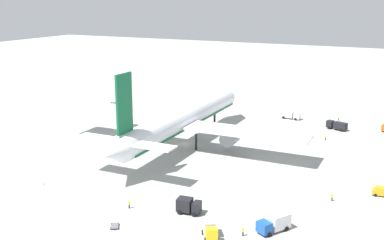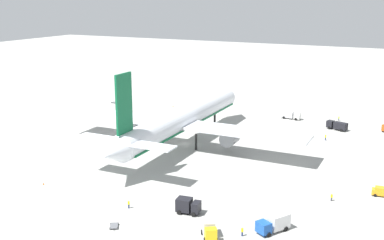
{
  "view_description": "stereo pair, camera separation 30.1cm",
  "coord_description": "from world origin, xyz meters",
  "px_view_note": "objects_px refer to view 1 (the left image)",
  "views": [
    {
      "loc": [
        -116.38,
        -61.08,
        41.15
      ],
      "look_at": [
        -0.96,
        -3.02,
        7.7
      ],
      "focal_mm": 44.85,
      "sensor_mm": 36.0,
      "label": 1
    },
    {
      "loc": [
        -116.24,
        -61.35,
        41.15
      ],
      "look_at": [
        -0.96,
        -3.02,
        7.7
      ],
      "focal_mm": 44.85,
      "sensor_mm": 36.0,
      "label": 2
    }
  ],
  "objects_px": {
    "service_truck_0": "(275,223)",
    "ground_worker_3": "(338,118)",
    "traffic_cone_1": "(44,184)",
    "service_truck_2": "(188,205)",
    "ground_worker_2": "(129,204)",
    "baggage_cart_0": "(115,102)",
    "ground_worker_1": "(243,232)",
    "service_truck_1": "(337,125)",
    "service_truck_3": "(291,115)",
    "ground_worker_0": "(325,137)",
    "baggage_cart_1": "(115,226)",
    "service_truck_5": "(210,229)",
    "airliner": "(182,120)",
    "traffic_cone_2": "(184,106)",
    "ground_worker_4": "(332,197)",
    "traffic_cone_0": "(173,106)",
    "service_van": "(383,192)"
  },
  "relations": [
    {
      "from": "service_truck_2",
      "to": "service_truck_3",
      "type": "height_order",
      "value": "service_truck_2"
    },
    {
      "from": "service_van",
      "to": "ground_worker_0",
      "type": "relative_size",
      "value": 2.68
    },
    {
      "from": "service_truck_3",
      "to": "baggage_cart_1",
      "type": "distance_m",
      "value": 93.56
    },
    {
      "from": "service_truck_0",
      "to": "ground_worker_0",
      "type": "bearing_deg",
      "value": 3.31
    },
    {
      "from": "ground_worker_3",
      "to": "traffic_cone_1",
      "type": "bearing_deg",
      "value": 151.33
    },
    {
      "from": "service_van",
      "to": "ground_worker_3",
      "type": "distance_m",
      "value": 64.43
    },
    {
      "from": "service_truck_2",
      "to": "baggage_cart_1",
      "type": "relative_size",
      "value": 1.72
    },
    {
      "from": "airliner",
      "to": "baggage_cart_0",
      "type": "xyz_separation_m",
      "value": [
        37.0,
        49.78,
        -7.27
      ]
    },
    {
      "from": "service_van",
      "to": "ground_worker_2",
      "type": "xyz_separation_m",
      "value": [
        -29.27,
        44.78,
        -0.18
      ]
    },
    {
      "from": "service_truck_3",
      "to": "service_truck_5",
      "type": "relative_size",
      "value": 1.4
    },
    {
      "from": "baggage_cart_1",
      "to": "traffic_cone_0",
      "type": "distance_m",
      "value": 99.36
    },
    {
      "from": "service_truck_5",
      "to": "ground_worker_1",
      "type": "relative_size",
      "value": 2.87
    },
    {
      "from": "service_truck_0",
      "to": "traffic_cone_2",
      "type": "xyz_separation_m",
      "value": [
        81.77,
        61.48,
        -1.38
      ]
    },
    {
      "from": "baggage_cart_1",
      "to": "ground_worker_4",
      "type": "xyz_separation_m",
      "value": [
        29.9,
        -33.33,
        0.55
      ]
    },
    {
      "from": "baggage_cart_1",
      "to": "ground_worker_4",
      "type": "distance_m",
      "value": 44.78
    },
    {
      "from": "ground_worker_1",
      "to": "ground_worker_2",
      "type": "height_order",
      "value": "ground_worker_1"
    },
    {
      "from": "ground_worker_4",
      "to": "baggage_cart_0",
      "type": "bearing_deg",
      "value": 59.22
    },
    {
      "from": "service_truck_1",
      "to": "service_truck_3",
      "type": "height_order",
      "value": "service_truck_1"
    },
    {
      "from": "service_truck_3",
      "to": "ground_worker_2",
      "type": "bearing_deg",
      "value": 173.78
    },
    {
      "from": "service_van",
      "to": "traffic_cone_0",
      "type": "distance_m",
      "value": 97.6
    },
    {
      "from": "ground_worker_2",
      "to": "service_truck_1",
      "type": "bearing_deg",
      "value": -18.49
    },
    {
      "from": "service_truck_1",
      "to": "traffic_cone_1",
      "type": "bearing_deg",
      "value": 146.77
    },
    {
      "from": "service_truck_3",
      "to": "service_truck_0",
      "type": "bearing_deg",
      "value": -166.49
    },
    {
      "from": "ground_worker_2",
      "to": "traffic_cone_2",
      "type": "xyz_separation_m",
      "value": [
        85.56,
        32.62,
        -0.58
      ]
    },
    {
      "from": "traffic_cone_1",
      "to": "service_truck_3",
      "type": "bearing_deg",
      "value": -21.73
    },
    {
      "from": "ground_worker_2",
      "to": "airliner",
      "type": "bearing_deg",
      "value": 13.59
    },
    {
      "from": "airliner",
      "to": "traffic_cone_0",
      "type": "relative_size",
      "value": 137.5
    },
    {
      "from": "ground_worker_1",
      "to": "airliner",
      "type": "bearing_deg",
      "value": 39.23
    },
    {
      "from": "ground_worker_0",
      "to": "airliner",
      "type": "bearing_deg",
      "value": 123.33
    },
    {
      "from": "service_truck_2",
      "to": "baggage_cart_0",
      "type": "distance_m",
      "value": 103.81
    },
    {
      "from": "ground_worker_4",
      "to": "traffic_cone_2",
      "type": "xyz_separation_m",
      "value": [
        63.66,
        68.14,
        -0.54
      ]
    },
    {
      "from": "service_van",
      "to": "traffic_cone_1",
      "type": "relative_size",
      "value": 8.68
    },
    {
      "from": "service_truck_3",
      "to": "ground_worker_0",
      "type": "bearing_deg",
      "value": -141.64
    },
    {
      "from": "service_truck_5",
      "to": "baggage_cart_0",
      "type": "bearing_deg",
      "value": 43.89
    },
    {
      "from": "airliner",
      "to": "service_van",
      "type": "distance_m",
      "value": 56.64
    },
    {
      "from": "baggage_cart_0",
      "to": "airliner",
      "type": "bearing_deg",
      "value": -126.62
    },
    {
      "from": "airliner",
      "to": "ground_worker_1",
      "type": "xyz_separation_m",
      "value": [
        -42.26,
        -34.51,
        -6.67
      ]
    },
    {
      "from": "baggage_cart_1",
      "to": "ground_worker_2",
      "type": "bearing_deg",
      "value": 15.28
    },
    {
      "from": "baggage_cart_0",
      "to": "ground_worker_1",
      "type": "xyz_separation_m",
      "value": [
        -79.26,
        -84.29,
        0.6
      ]
    },
    {
      "from": "baggage_cart_1",
      "to": "service_van",
      "type": "bearing_deg",
      "value": -48.81
    },
    {
      "from": "ground_worker_3",
      "to": "traffic_cone_0",
      "type": "distance_m",
      "value": 61.2
    },
    {
      "from": "service_truck_2",
      "to": "ground_worker_2",
      "type": "height_order",
      "value": "service_truck_2"
    },
    {
      "from": "service_truck_5",
      "to": "traffic_cone_0",
      "type": "bearing_deg",
      "value": 32.55
    },
    {
      "from": "service_truck_0",
      "to": "ground_worker_3",
      "type": "distance_m",
      "value": 86.75
    },
    {
      "from": "ground_worker_1",
      "to": "ground_worker_3",
      "type": "xyz_separation_m",
      "value": [
        90.97,
        -0.1,
        -0.04
      ]
    },
    {
      "from": "service_truck_2",
      "to": "baggage_cart_1",
      "type": "height_order",
      "value": "service_truck_2"
    },
    {
      "from": "ground_worker_0",
      "to": "ground_worker_4",
      "type": "xyz_separation_m",
      "value": [
        -43.12,
        -10.19,
        -0.1
      ]
    },
    {
      "from": "service_truck_5",
      "to": "ground_worker_3",
      "type": "relative_size",
      "value": 3.01
    },
    {
      "from": "service_truck_0",
      "to": "traffic_cone_2",
      "type": "height_order",
      "value": "service_truck_0"
    },
    {
      "from": "service_truck_1",
      "to": "baggage_cart_0",
      "type": "relative_size",
      "value": 1.89
    }
  ]
}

